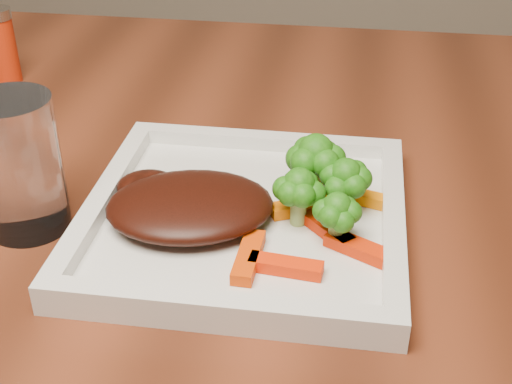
# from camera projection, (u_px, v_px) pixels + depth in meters

# --- Properties ---
(plate) EXTENTS (0.27, 0.27, 0.01)m
(plate) POSITION_uv_depth(u_px,v_px,m) (245.00, 221.00, 0.62)
(plate) COLOR silver
(plate) RESTS_ON dining_table
(steak) EXTENTS (0.16, 0.14, 0.03)m
(steak) POSITION_uv_depth(u_px,v_px,m) (190.00, 206.00, 0.60)
(steak) COLOR black
(steak) RESTS_ON plate
(broccoli_0) EXTENTS (0.07, 0.07, 0.07)m
(broccoli_0) POSITION_uv_depth(u_px,v_px,m) (315.00, 163.00, 0.62)
(broccoli_0) COLOR #2D6811
(broccoli_0) RESTS_ON plate
(broccoli_1) EXTENTS (0.05, 0.05, 0.06)m
(broccoli_1) POSITION_uv_depth(u_px,v_px,m) (345.00, 181.00, 0.60)
(broccoli_1) COLOR #267814
(broccoli_1) RESTS_ON plate
(broccoli_2) EXTENTS (0.05, 0.05, 0.06)m
(broccoli_2) POSITION_uv_depth(u_px,v_px,m) (337.00, 212.00, 0.56)
(broccoli_2) COLOR #146110
(broccoli_2) RESTS_ON plate
(broccoli_3) EXTENTS (0.06, 0.06, 0.06)m
(broccoli_3) POSITION_uv_depth(u_px,v_px,m) (299.00, 192.00, 0.59)
(broccoli_3) COLOR #126F12
(broccoli_3) RESTS_ON plate
(carrot_0) EXTENTS (0.06, 0.02, 0.01)m
(carrot_0) POSITION_uv_depth(u_px,v_px,m) (286.00, 266.00, 0.54)
(carrot_0) COLOR red
(carrot_0) RESTS_ON plate
(carrot_1) EXTENTS (0.06, 0.04, 0.01)m
(carrot_1) POSITION_uv_depth(u_px,v_px,m) (361.00, 249.00, 0.56)
(carrot_1) COLOR red
(carrot_1) RESTS_ON plate
(carrot_2) EXTENTS (0.02, 0.06, 0.01)m
(carrot_2) POSITION_uv_depth(u_px,v_px,m) (248.00, 257.00, 0.55)
(carrot_2) COLOR #D23803
(carrot_2) RESTS_ON plate
(carrot_3) EXTENTS (0.05, 0.03, 0.01)m
(carrot_3) POSITION_uv_depth(u_px,v_px,m) (360.00, 197.00, 0.63)
(carrot_3) COLOR orange
(carrot_3) RESTS_ON plate
(carrot_5) EXTENTS (0.05, 0.05, 0.01)m
(carrot_5) POSITION_uv_depth(u_px,v_px,m) (328.00, 230.00, 0.59)
(carrot_5) COLOR red
(carrot_5) RESTS_ON plate
(carrot_6) EXTENTS (0.06, 0.04, 0.01)m
(carrot_6) POSITION_uv_depth(u_px,v_px,m) (303.00, 207.00, 0.62)
(carrot_6) COLOR #F46903
(carrot_6) RESTS_ON plate
(spice_shaker) EXTENTS (0.05, 0.05, 0.09)m
(spice_shaker) POSITION_uv_depth(u_px,v_px,m) (2.00, 46.00, 0.87)
(spice_shaker) COLOR red
(spice_shaker) RESTS_ON dining_table
(drinking_glass) EXTENTS (0.08, 0.08, 0.12)m
(drinking_glass) POSITION_uv_depth(u_px,v_px,m) (19.00, 166.00, 0.59)
(drinking_glass) COLOR white
(drinking_glass) RESTS_ON dining_table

